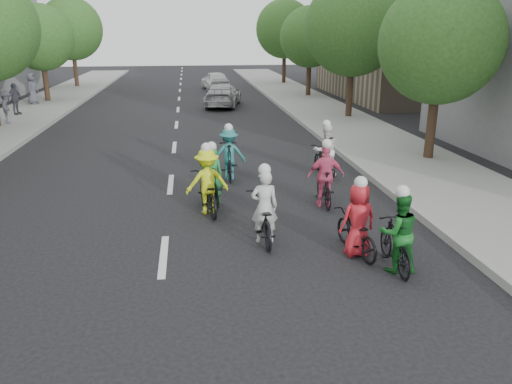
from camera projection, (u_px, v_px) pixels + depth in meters
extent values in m
plane|color=black|center=(164.00, 256.00, 10.02)|extent=(120.00, 120.00, 0.00)
cube|color=#999993|center=(11.00, 150.00, 18.66)|extent=(0.18, 80.00, 0.18)
cube|color=gray|center=(371.00, 140.00, 20.45)|extent=(4.00, 80.00, 0.15)
cube|color=#999993|center=(325.00, 141.00, 20.20)|extent=(0.18, 80.00, 0.18)
cube|color=gray|center=(417.00, 36.00, 33.47)|extent=(10.00, 14.00, 8.00)
cylinder|color=black|center=(46.00, 85.00, 31.28)|extent=(0.32, 0.32, 2.27)
sphere|color=#24561C|center=(40.00, 37.00, 30.41)|extent=(4.00, 4.00, 4.00)
cylinder|color=black|center=(76.00, 72.00, 39.73)|extent=(0.32, 0.32, 2.48)
sphere|color=#24561C|center=(71.00, 29.00, 38.73)|extent=(4.80, 4.80, 4.80)
cylinder|color=black|center=(431.00, 129.00, 17.02)|extent=(0.32, 0.32, 2.27)
sphere|color=#24561C|center=(440.00, 42.00, 16.15)|extent=(4.00, 4.00, 4.00)
cylinder|color=black|center=(349.00, 95.00, 25.47)|extent=(0.32, 0.32, 2.48)
sphere|color=#24561C|center=(353.00, 27.00, 24.47)|extent=(4.80, 4.80, 4.80)
cylinder|color=black|center=(308.00, 80.00, 34.00)|extent=(0.32, 0.32, 2.27)
sphere|color=#24561C|center=(310.00, 37.00, 33.13)|extent=(4.00, 4.00, 4.00)
cylinder|color=black|center=(284.00, 69.00, 42.46)|extent=(0.32, 0.32, 2.48)
sphere|color=#24561C|center=(285.00, 29.00, 41.45)|extent=(4.80, 4.80, 4.80)
imported|color=black|center=(264.00, 218.00, 10.68)|extent=(0.68, 1.88, 0.98)
imported|color=beige|center=(264.00, 207.00, 10.49)|extent=(0.58, 0.39, 1.58)
sphere|color=silver|center=(265.00, 170.00, 10.25)|extent=(0.26, 0.26, 0.26)
imported|color=black|center=(395.00, 245.00, 9.37)|extent=(0.54, 1.64, 0.97)
imported|color=#156220|center=(399.00, 233.00, 9.19)|extent=(0.78, 0.62, 1.54)
sphere|color=silver|center=(403.00, 192.00, 8.95)|extent=(0.26, 0.26, 0.26)
imported|color=black|center=(208.00, 193.00, 12.37)|extent=(0.93, 1.92, 0.97)
imported|color=#DBEF1A|center=(207.00, 181.00, 12.17)|extent=(1.14, 0.76, 1.63)
sphere|color=silver|center=(206.00, 148.00, 11.92)|extent=(0.26, 0.26, 0.26)
imported|color=black|center=(324.00, 187.00, 12.87)|extent=(0.52, 1.60, 0.95)
imported|color=#E5517C|center=(326.00, 176.00, 12.67)|extent=(0.96, 0.44, 1.61)
sphere|color=silver|center=(327.00, 144.00, 12.42)|extent=(0.26, 0.26, 0.26)
imported|color=black|center=(356.00, 233.00, 10.05)|extent=(0.82, 1.72, 0.87)
imported|color=red|center=(358.00, 220.00, 9.86)|extent=(0.80, 0.59, 1.50)
sphere|color=silver|center=(361.00, 183.00, 9.62)|extent=(0.26, 0.26, 0.26)
imported|color=black|center=(212.00, 184.00, 13.01)|extent=(0.67, 1.72, 1.01)
imported|color=#258841|center=(212.00, 176.00, 12.84)|extent=(0.59, 0.42, 1.51)
sphere|color=silver|center=(212.00, 147.00, 12.60)|extent=(0.26, 0.26, 0.26)
imported|color=black|center=(324.00, 161.00, 15.63)|extent=(0.78, 1.73, 0.88)
imported|color=white|center=(326.00, 150.00, 15.42)|extent=(0.85, 0.70, 1.60)
sphere|color=silver|center=(327.00, 124.00, 15.17)|extent=(0.26, 0.26, 0.26)
imported|color=black|center=(229.00, 161.00, 15.21)|extent=(0.57, 1.85, 1.10)
imported|color=#277574|center=(229.00, 154.00, 15.05)|extent=(1.03, 0.61, 1.56)
sphere|color=silver|center=(229.00, 128.00, 14.80)|extent=(0.26, 0.26, 0.26)
imported|color=#A7A7AC|center=(223.00, 95.00, 29.92)|extent=(2.74, 4.86, 1.33)
imported|color=white|center=(215.00, 80.00, 38.66)|extent=(2.25, 4.34, 1.41)
imported|color=#4C4A57|center=(7.00, 107.00, 23.51)|extent=(0.79, 1.10, 1.53)
imported|color=#494A55|center=(15.00, 99.00, 25.99)|extent=(0.73, 1.03, 1.63)
imported|color=#4C4D59|center=(32.00, 88.00, 29.81)|extent=(0.77, 1.01, 1.86)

